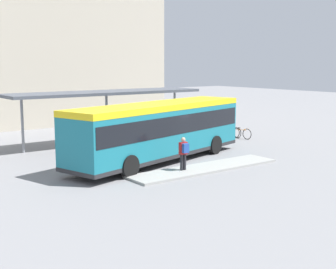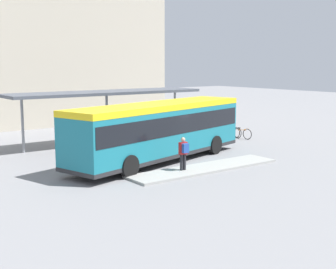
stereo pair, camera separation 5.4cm
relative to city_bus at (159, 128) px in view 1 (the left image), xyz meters
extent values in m
plane|color=gray|center=(-0.01, 0.00, -1.82)|extent=(120.00, 120.00, 0.00)
cube|color=#9E9E99|center=(0.69, -2.90, -1.76)|extent=(8.39, 1.80, 0.12)
cube|color=#197284|center=(-0.01, 0.00, -0.09)|extent=(11.94, 5.47, 2.76)
cube|color=yellow|center=(-0.01, 0.00, 1.14)|extent=(11.97, 5.50, 0.30)
cube|color=black|center=(-0.01, 0.00, 0.24)|extent=(11.72, 5.44, 0.97)
cube|color=black|center=(5.61, 1.52, 0.24)|extent=(0.68, 2.25, 1.06)
cube|color=#28282B|center=(-0.01, 0.00, -1.37)|extent=(11.95, 5.49, 0.20)
cylinder|color=black|center=(3.18, 2.11, -1.29)|extent=(1.10, 0.55, 1.07)
cylinder|color=black|center=(3.80, -0.22, -1.29)|extent=(1.10, 0.55, 1.07)
cylinder|color=black|center=(-3.82, 0.22, -1.29)|extent=(1.10, 0.55, 1.07)
cylinder|color=black|center=(-3.19, -2.11, -1.29)|extent=(1.10, 0.55, 1.07)
cylinder|color=#232328|center=(-0.68, -2.76, -1.31)|extent=(0.15, 0.15, 0.78)
cylinder|color=#232328|center=(-0.50, -2.77, -1.31)|extent=(0.15, 0.15, 0.78)
cube|color=#B21E1E|center=(-0.59, -2.76, -0.63)|extent=(0.40, 0.24, 0.58)
cube|color=#234CA3|center=(-0.60, -2.96, -0.61)|extent=(0.30, 0.21, 0.44)
sphere|color=tan|center=(-0.59, -2.76, -0.22)|extent=(0.21, 0.21, 0.21)
torus|color=black|center=(9.09, 2.30, -1.45)|extent=(0.13, 0.75, 0.75)
torus|color=black|center=(8.98, 3.31, -1.45)|extent=(0.13, 0.75, 0.75)
cylinder|color=orange|center=(9.04, 2.81, -1.21)|extent=(0.12, 0.79, 0.04)
cylinder|color=orange|center=(9.02, 2.99, -1.27)|extent=(0.04, 0.04, 0.37)
cube|color=black|center=(9.02, 2.99, -1.09)|extent=(0.09, 0.19, 0.04)
cylinder|color=orange|center=(9.08, 2.40, -1.12)|extent=(0.48, 0.08, 0.03)
torus|color=black|center=(9.01, 4.12, -1.45)|extent=(0.07, 0.75, 0.75)
torus|color=black|center=(8.98, 3.11, -1.45)|extent=(0.07, 0.75, 0.75)
cylinder|color=black|center=(9.00, 3.61, -1.21)|extent=(0.06, 0.79, 0.04)
cylinder|color=black|center=(8.99, 3.43, -1.27)|extent=(0.04, 0.04, 0.37)
cube|color=black|center=(8.99, 3.43, -1.09)|extent=(0.08, 0.18, 0.04)
cylinder|color=black|center=(9.01, 4.02, -1.12)|extent=(0.48, 0.05, 0.03)
torus|color=black|center=(8.57, 3.99, -1.50)|extent=(0.11, 0.66, 0.66)
torus|color=black|center=(8.66, 4.86, -1.50)|extent=(0.11, 0.66, 0.66)
cylinder|color=red|center=(8.62, 4.42, -1.29)|extent=(0.11, 0.69, 0.04)
cylinder|color=red|center=(8.63, 4.58, -1.34)|extent=(0.04, 0.04, 0.32)
cube|color=black|center=(8.63, 4.58, -1.18)|extent=(0.09, 0.19, 0.04)
cylinder|color=red|center=(8.58, 4.07, -1.21)|extent=(0.48, 0.08, 0.03)
torus|color=black|center=(8.75, 5.73, -1.46)|extent=(0.13, 0.74, 0.74)
torus|color=black|center=(8.64, 4.74, -1.46)|extent=(0.13, 0.74, 0.74)
cylinder|color=#2847AD|center=(8.70, 5.23, -1.22)|extent=(0.12, 0.78, 0.04)
cylinder|color=#2847AD|center=(8.68, 5.05, -1.28)|extent=(0.04, 0.04, 0.36)
cube|color=black|center=(8.68, 5.05, -1.10)|extent=(0.09, 0.19, 0.04)
cylinder|color=#2847AD|center=(8.74, 5.63, -1.13)|extent=(0.48, 0.08, 0.03)
cube|color=#4C515B|center=(0.64, 6.74, 1.49)|extent=(13.13, 3.10, 0.18)
cylinder|color=gray|center=(-4.94, 6.74, -0.21)|extent=(0.16, 0.16, 3.22)
cylinder|color=gray|center=(6.22, 6.74, -0.21)|extent=(0.16, 0.16, 3.22)
cylinder|color=gray|center=(0.64, 6.74, -0.21)|extent=(0.16, 0.16, 3.22)
cylinder|color=slate|center=(4.28, 4.40, -1.54)|extent=(0.72, 0.72, 0.57)
sphere|color=#235B28|center=(4.28, 4.40, -0.94)|extent=(0.83, 0.83, 0.83)
camera|label=1|loc=(-14.29, -19.85, 3.37)|focal=50.00mm
camera|label=2|loc=(-14.24, -19.88, 3.37)|focal=50.00mm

